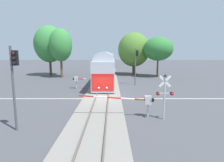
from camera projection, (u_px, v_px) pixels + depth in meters
ground_plane at (103, 99)px, 22.23m from camera, size 220.00×220.00×0.00m
road_centre_stripe at (103, 99)px, 22.23m from camera, size 44.00×0.20×0.01m
railway_track at (103, 98)px, 22.22m from camera, size 4.40×80.00×0.32m
commuter_train at (107, 64)px, 41.18m from camera, size 3.04×39.05×5.16m
crossing_gate_near at (139, 100)px, 15.84m from camera, size 6.31×0.40×1.90m
crossing_signal_mast at (165, 92)px, 15.05m from camera, size 1.36×0.44×3.72m
crossing_gate_far at (81, 79)px, 28.19m from camera, size 5.93×0.40×1.80m
traffic_signal_near_left at (15, 75)px, 12.70m from camera, size 0.53×0.38×5.84m
traffic_signal_far_side at (137, 61)px, 30.77m from camera, size 0.53×0.38×6.03m
elm_centre_background at (134, 50)px, 44.45m from camera, size 7.42×7.42×9.95m
oak_behind_train at (61, 45)px, 39.66m from camera, size 4.74×4.74×10.30m
oak_far_right at (159, 49)px, 40.78m from camera, size 6.33×6.33×8.64m
pine_left_background at (50, 44)px, 43.15m from camera, size 6.83×6.83×11.36m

